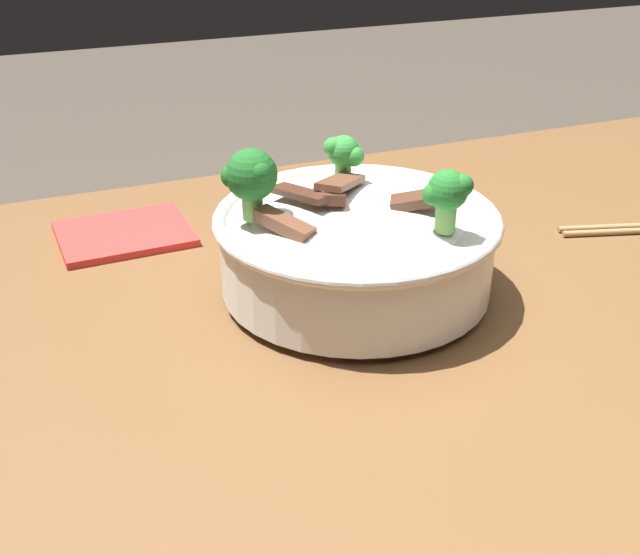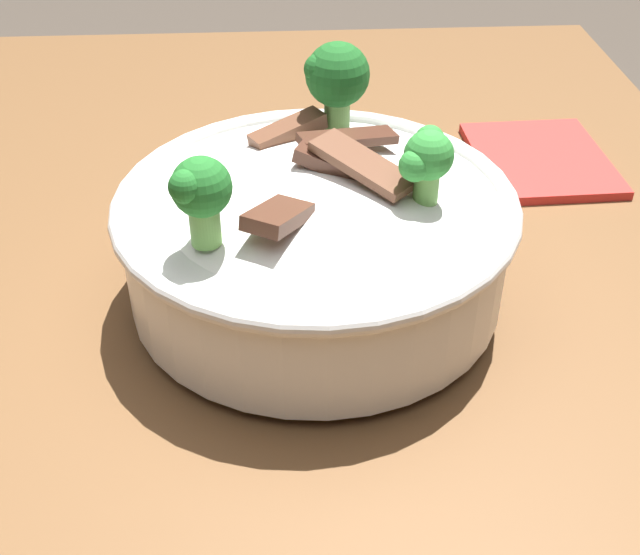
# 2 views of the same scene
# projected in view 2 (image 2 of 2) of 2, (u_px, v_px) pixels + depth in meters

# --- Properties ---
(dining_table) EXTENTS (1.19, 0.90, 0.76)m
(dining_table) POSITION_uv_depth(u_px,v_px,m) (192.00, 487.00, 0.57)
(dining_table) COLOR brown
(dining_table) RESTS_ON ground
(rice_bowl) EXTENTS (0.26, 0.26, 0.15)m
(rice_bowl) POSITION_uv_depth(u_px,v_px,m) (316.00, 230.00, 0.53)
(rice_bowl) COLOR white
(rice_bowl) RESTS_ON dining_table
(folded_napkin) EXTENTS (0.14, 0.12, 0.01)m
(folded_napkin) POSITION_uv_depth(u_px,v_px,m) (540.00, 159.00, 0.72)
(folded_napkin) COLOR red
(folded_napkin) RESTS_ON dining_table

